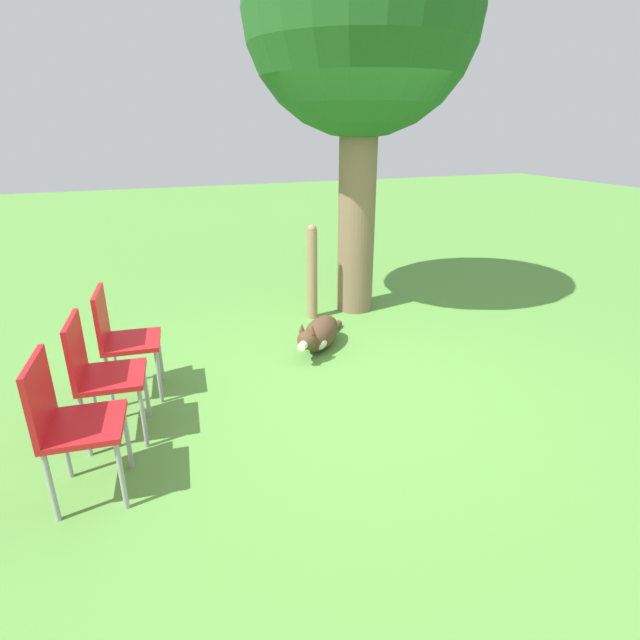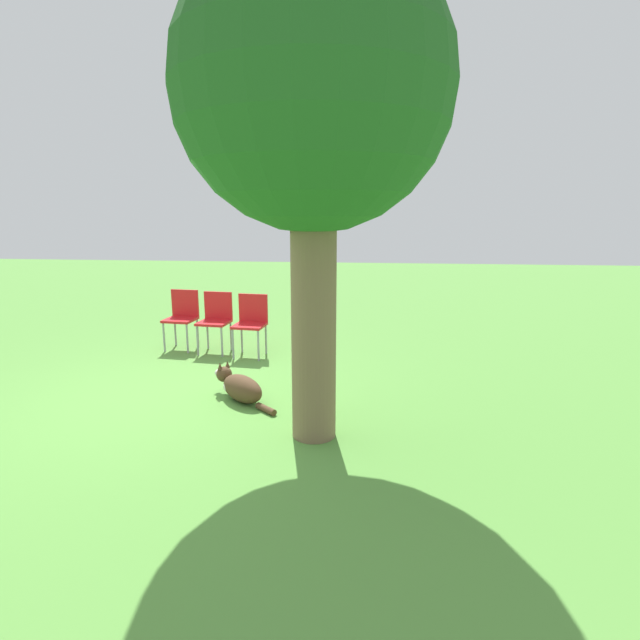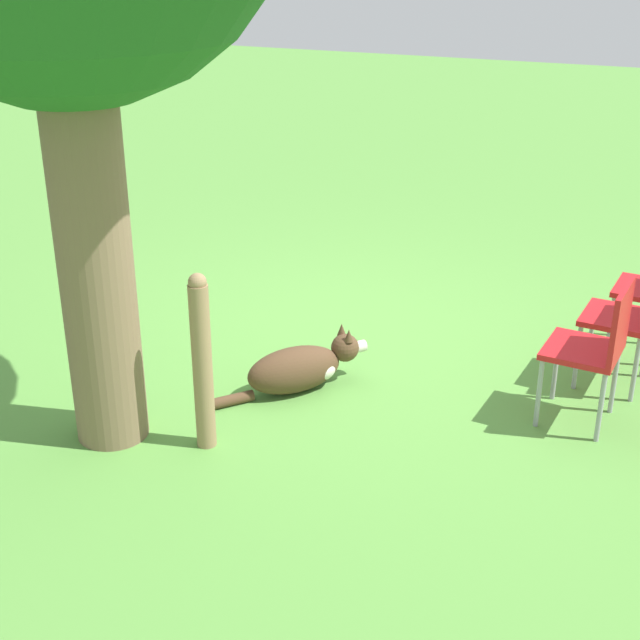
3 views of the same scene
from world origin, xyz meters
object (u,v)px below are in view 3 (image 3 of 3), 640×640
dog (302,367)px  red_chair_2 (597,343)px  fence_post (202,362)px  red_chair_1 (632,310)px

dog → red_chair_2: 1.83m
fence_post → red_chair_1: bearing=-141.7°
red_chair_2 → dog: bearing=14.7°
dog → red_chair_2: bearing=-39.9°
dog → red_chair_1: red_chair_1 is taller
red_chair_1 → red_chair_2: bearing=81.8°
fence_post → red_chair_1: fence_post is taller
fence_post → red_chair_1: 2.73m
red_chair_1 → red_chair_2: same height
fence_post → red_chair_2: bearing=-150.8°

